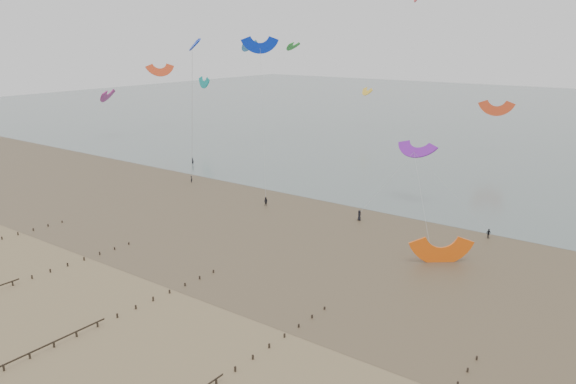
% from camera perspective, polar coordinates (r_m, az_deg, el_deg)
% --- Properties ---
extents(ground, '(500.00, 500.00, 0.00)m').
position_cam_1_polar(ground, '(73.52, -16.46, -10.15)').
color(ground, brown).
rests_on(ground, ground).
extents(sea_and_shore, '(500.00, 665.00, 0.03)m').
position_cam_1_polar(sea_and_shore, '(98.58, -1.95, -2.86)').
color(sea_and_shore, '#475654').
rests_on(sea_and_shore, ground).
extents(kitesurfer_lead, '(0.68, 0.60, 1.56)m').
position_cam_1_polar(kitesurfer_lead, '(125.28, -9.77, 1.29)').
color(kitesurfer_lead, black).
rests_on(kitesurfer_lead, ground).
extents(kitesurfers, '(116.56, 26.94, 1.85)m').
position_cam_1_polar(kitesurfers, '(96.75, 15.84, -3.30)').
color(kitesurfers, black).
rests_on(kitesurfers, ground).
extents(grounded_kite, '(9.75, 9.50, 4.23)m').
position_cam_1_polar(grounded_kite, '(83.48, 15.23, -6.90)').
color(grounded_kite, '#FF5D10').
rests_on(grounded_kite, ground).
extents(kites_airborne, '(238.55, 110.59, 42.17)m').
position_cam_1_polar(kites_airborne, '(143.89, 10.96, 10.42)').
color(kites_airborne, '#9D1B6D').
rests_on(kites_airborne, ground).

